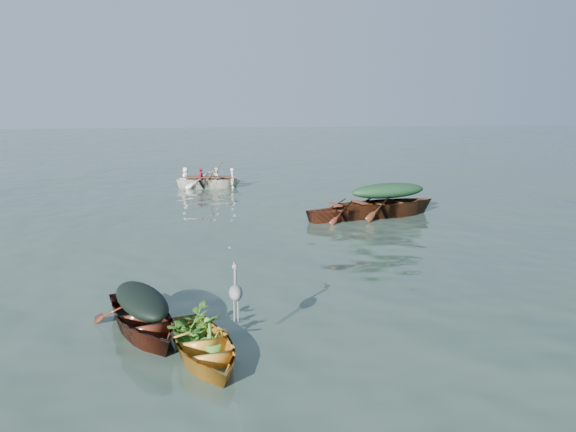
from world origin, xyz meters
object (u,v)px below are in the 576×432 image
dark_covered_boat (143,332)px  heron (236,301)px  open_wooden_boat (347,219)px  yellow_dinghy (204,359)px  green_tarp_boat (387,216)px  rowed_boat (209,188)px

dark_covered_boat → heron: 2.04m
heron → open_wooden_boat: bearing=51.7°
yellow_dinghy → open_wooden_boat: size_ratio=0.74×
green_tarp_boat → heron: bearing=137.1°
yellow_dinghy → green_tarp_boat: (6.33, 10.15, 0.00)m
yellow_dinghy → heron: size_ratio=3.22×
green_tarp_boat → heron: size_ratio=5.52×
rowed_boat → dark_covered_boat: bearing=-176.6°
yellow_dinghy → rowed_boat: (0.28, 17.54, 0.00)m
dark_covered_boat → green_tarp_boat: (7.38, 8.96, 0.00)m
rowed_boat → heron: size_ratio=4.47×
yellow_dinghy → heron: bearing=5.2°
rowed_boat → heron: 17.38m
rowed_boat → heron: heron is taller
yellow_dinghy → dark_covered_boat: dark_covered_boat is taller
dark_covered_boat → rowed_boat: (1.33, 16.36, 0.00)m
open_wooden_boat → heron: 10.57m
green_tarp_boat → rowed_boat: (-6.05, 7.40, 0.00)m
green_tarp_boat → rowed_boat: size_ratio=1.23×
dark_covered_boat → green_tarp_boat: bearing=28.2°
dark_covered_boat → open_wooden_boat: bearing=33.5°
open_wooden_boat → heron: (-4.29, -9.62, 0.85)m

